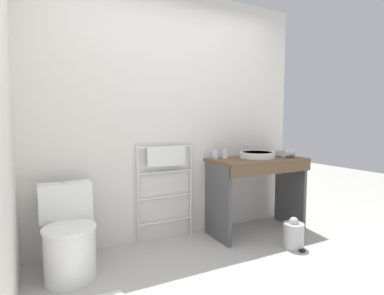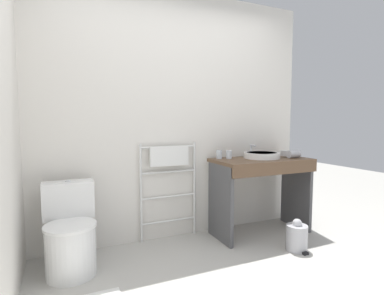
% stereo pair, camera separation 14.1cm
% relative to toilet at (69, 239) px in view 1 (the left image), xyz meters
% --- Properties ---
extents(wall_back, '(3.12, 0.12, 2.59)m').
position_rel_toilet_xyz_m(wall_back, '(1.08, 0.44, 1.00)').
color(wall_back, silver).
rests_on(wall_back, ground_plane).
extents(toilet, '(0.42, 0.54, 0.73)m').
position_rel_toilet_xyz_m(toilet, '(0.00, 0.00, 0.00)').
color(toilet, white).
rests_on(toilet, ground_plane).
extents(towel_radiator, '(0.62, 0.06, 1.02)m').
position_rel_toilet_xyz_m(towel_radiator, '(0.98, 0.33, 0.44)').
color(towel_radiator, silver).
rests_on(towel_radiator, ground_plane).
extents(vanity_counter, '(1.06, 0.55, 0.83)m').
position_rel_toilet_xyz_m(vanity_counter, '(1.96, 0.06, 0.28)').
color(vanity_counter, brown).
rests_on(vanity_counter, ground_plane).
extents(sink_basin, '(0.40, 0.40, 0.06)m').
position_rel_toilet_xyz_m(sink_basin, '(1.99, 0.11, 0.57)').
color(sink_basin, white).
rests_on(sink_basin, vanity_counter).
extents(faucet, '(0.02, 0.10, 0.14)m').
position_rel_toilet_xyz_m(faucet, '(1.99, 0.30, 0.62)').
color(faucet, silver).
rests_on(faucet, vanity_counter).
extents(cup_near_wall, '(0.06, 0.06, 0.09)m').
position_rel_toilet_xyz_m(cup_near_wall, '(1.54, 0.26, 0.58)').
color(cup_near_wall, silver).
rests_on(cup_near_wall, vanity_counter).
extents(cup_near_edge, '(0.06, 0.06, 0.09)m').
position_rel_toilet_xyz_m(cup_near_edge, '(1.64, 0.22, 0.58)').
color(cup_near_edge, silver).
rests_on(cup_near_edge, vanity_counter).
extents(hair_dryer, '(0.19, 0.19, 0.09)m').
position_rel_toilet_xyz_m(hair_dryer, '(2.34, -0.00, 0.58)').
color(hair_dryer, '#B7B7BC').
rests_on(hair_dryer, vanity_counter).
extents(trash_bin, '(0.20, 0.23, 0.31)m').
position_rel_toilet_xyz_m(trash_bin, '(2.01, -0.45, -0.17)').
color(trash_bin, '#B7B7BC').
rests_on(trash_bin, ground_plane).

